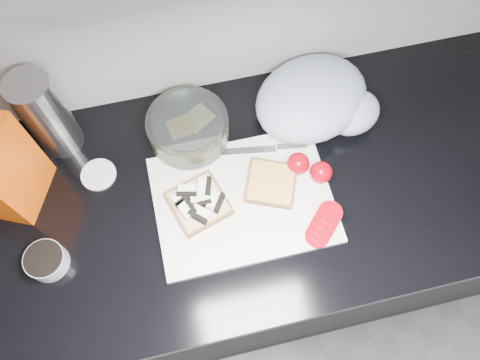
{
  "coord_description": "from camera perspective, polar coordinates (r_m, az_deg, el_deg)",
  "views": [
    {
      "loc": [
        0.05,
        0.78,
        1.9
      ],
      "look_at": [
        0.14,
        1.2,
        0.95
      ],
      "focal_mm": 35.0,
      "sensor_mm": 36.0,
      "label": 1
    }
  ],
  "objects": [
    {
      "name": "bread_left",
      "position": [
        1.05,
        -5.12,
        -2.74
      ],
      "size": [
        0.15,
        0.15,
        0.04
      ],
      "rotation": [
        0.0,
        0.0,
        0.3
      ],
      "color": "beige",
      "rests_on": "cutting_board"
    },
    {
      "name": "tomato_slices",
      "position": [
        1.05,
        10.18,
        -5.32
      ],
      "size": [
        0.11,
        0.11,
        0.02
      ],
      "rotation": [
        0.0,
        0.0,
        0.34
      ],
      "color": "#A1030F",
      "rests_on": "cutting_board"
    },
    {
      "name": "steel_canister",
      "position": [
        1.13,
        -22.52,
        7.3
      ],
      "size": [
        0.1,
        0.1,
        0.23
      ],
      "primitive_type": "cylinder",
      "color": "#A2A2A6",
      "rests_on": "countertop"
    },
    {
      "name": "cutting_board",
      "position": [
        1.07,
        0.37,
        -2.4
      ],
      "size": [
        0.4,
        0.3,
        0.01
      ],
      "primitive_type": "cube",
      "color": "silver",
      "rests_on": "countertop"
    },
    {
      "name": "bread_right",
      "position": [
        1.07,
        3.82,
        -0.38
      ],
      "size": [
        0.15,
        0.15,
        0.02
      ],
      "rotation": [
        0.0,
        0.0,
        -0.4
      ],
      "color": "beige",
      "rests_on": "cutting_board"
    },
    {
      "name": "grocery_bag",
      "position": [
        1.14,
        9.4,
        9.57
      ],
      "size": [
        0.35,
        0.31,
        0.12
      ],
      "rotation": [
        0.0,
        0.0,
        0.36
      ],
      "color": "#9FB0C4",
      "rests_on": "countertop"
    },
    {
      "name": "knife",
      "position": [
        1.12,
        3.85,
        3.85
      ],
      "size": [
        0.23,
        0.05,
        0.01
      ],
      "rotation": [
        0.0,
        0.0,
        -0.16
      ],
      "color": "#B6B6BA",
      "rests_on": "cutting_board"
    },
    {
      "name": "glass_bowl",
      "position": [
        1.12,
        -6.3,
        6.16
      ],
      "size": [
        0.19,
        0.19,
        0.08
      ],
      "rotation": [
        0.0,
        0.0,
        0.17
      ],
      "color": "silver",
      "rests_on": "countertop"
    },
    {
      "name": "countertop",
      "position": [
        1.1,
        -7.4,
        -2.86
      ],
      "size": [
        3.5,
        0.64,
        0.04
      ],
      "primitive_type": "cube",
      "color": "black",
      "rests_on": "base_cabinet"
    },
    {
      "name": "base_cabinet",
      "position": [
        1.53,
        -5.39,
        -9.01
      ],
      "size": [
        3.5,
        0.6,
        0.86
      ],
      "primitive_type": "cube",
      "color": "black",
      "rests_on": "ground"
    },
    {
      "name": "seed_tub",
      "position": [
        1.09,
        -22.55,
        -9.05
      ],
      "size": [
        0.09,
        0.09,
        0.04
      ],
      "color": "#999E9E",
      "rests_on": "countertop"
    },
    {
      "name": "whole_tomatoes",
      "position": [
        1.09,
        8.48,
        1.45
      ],
      "size": [
        0.1,
        0.09,
        0.05
      ],
      "rotation": [
        0.0,
        0.0,
        -0.32
      ],
      "color": "#A1030F",
      "rests_on": "countertop"
    },
    {
      "name": "tub_lid",
      "position": [
        1.15,
        -16.86,
        0.64
      ],
      "size": [
        0.1,
        0.1,
        0.01
      ],
      "primitive_type": "cylinder",
      "rotation": [
        0.0,
        0.0,
        0.23
      ],
      "color": "silver",
      "rests_on": "countertop"
    }
  ]
}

